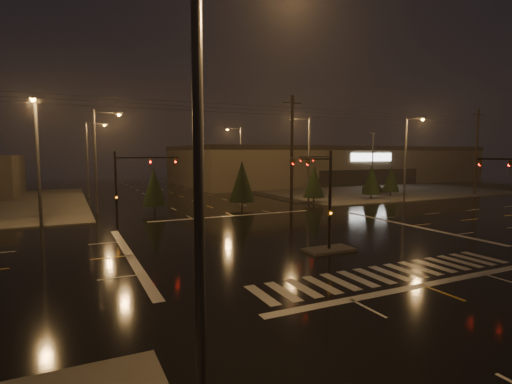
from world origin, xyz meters
TOP-DOWN VIEW (x-y plane):
  - ground at (0.00, 0.00)m, footprint 140.00×140.00m
  - sidewalk_ne at (30.00, 30.00)m, footprint 36.00×36.00m
  - median_island at (0.00, -4.00)m, footprint 3.00×1.60m
  - crosswalk at (0.00, -9.00)m, footprint 15.00×2.60m
  - stop_bar_near at (0.00, -11.00)m, footprint 16.00×0.50m
  - stop_bar_far at (0.00, 11.00)m, footprint 16.00×0.50m
  - parking_lot at (35.00, 28.00)m, footprint 50.00×24.00m
  - retail_building at (35.00, 45.99)m, footprint 60.20×28.30m
  - signal_mast_median at (0.00, -3.07)m, footprint 0.25×4.59m
  - signal_mast_ne at (9.50, 10.14)m, footprint 4.84×1.86m
  - signal_mast_nw at (-9.50, 10.14)m, footprint 4.84×1.86m
  - streetlight_0 at (-11.18, -15.00)m, footprint 2.77×0.32m
  - streetlight_1 at (-11.18, 18.00)m, footprint 2.77×0.32m
  - streetlight_2 at (-11.18, 34.00)m, footprint 2.77×0.32m
  - streetlight_3 at (11.18, 16.00)m, footprint 2.77×0.32m
  - streetlight_4 at (11.18, 36.00)m, footprint 2.77×0.32m
  - streetlight_5 at (-16.00, 11.18)m, footprint 0.32×2.77m
  - streetlight_6 at (22.00, 11.18)m, footprint 0.32×2.77m
  - utility_pole_1 at (8.00, 14.00)m, footprint 2.20×0.32m
  - utility_pole_2 at (38.00, 14.00)m, footprint 2.20×0.32m
  - conifer_0 at (12.13, 15.84)m, footprint 2.47×2.47m
  - conifer_1 at (20.85, 15.90)m, footprint 2.34×2.34m
  - conifer_2 at (25.49, 17.25)m, footprint 2.19×2.19m
  - conifer_3 at (-6.35, 16.17)m, footprint 2.38×2.38m
  - conifer_4 at (2.89, 15.74)m, footprint 2.78×2.78m
  - car_parked at (27.58, 22.48)m, footprint 3.56×4.07m

SIDE VIEW (x-z plane):
  - ground at x=0.00m, z-range 0.00..0.00m
  - crosswalk at x=0.00m, z-range 0.00..0.01m
  - stop_bar_near at x=0.00m, z-range 0.00..0.01m
  - stop_bar_far at x=0.00m, z-range 0.00..0.01m
  - parking_lot at x=35.00m, z-range 0.00..0.08m
  - sidewalk_ne at x=30.00m, z-range 0.00..0.12m
  - median_island at x=0.00m, z-range 0.00..0.15m
  - car_parked at x=27.58m, z-range 0.00..1.33m
  - conifer_2 at x=25.49m, z-range 0.35..4.47m
  - conifer_1 at x=20.85m, z-range 0.35..4.71m
  - conifer_3 at x=-6.35m, z-range 0.35..4.76m
  - conifer_0 at x=12.13m, z-range 0.35..4.91m
  - conifer_4 at x=2.89m, z-range 0.35..5.40m
  - signal_mast_median at x=0.00m, z-range 0.75..6.75m
  - signal_mast_ne at x=9.50m, z-range 0.79..6.79m
  - signal_mast_nw at x=-9.50m, z-range 0.79..6.79m
  - retail_building at x=35.00m, z-range 0.24..7.44m
  - streetlight_0 at x=-11.18m, z-range 0.80..10.80m
  - streetlight_1 at x=-11.18m, z-range 0.80..10.80m
  - streetlight_2 at x=-11.18m, z-range 0.80..10.80m
  - streetlight_3 at x=11.18m, z-range 0.80..10.80m
  - streetlight_4 at x=11.18m, z-range 0.80..10.80m
  - streetlight_5 at x=-16.00m, z-range 0.80..10.80m
  - streetlight_6 at x=22.00m, z-range 0.80..10.80m
  - utility_pole_1 at x=8.00m, z-range 0.13..12.13m
  - utility_pole_2 at x=38.00m, z-range 0.13..12.13m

